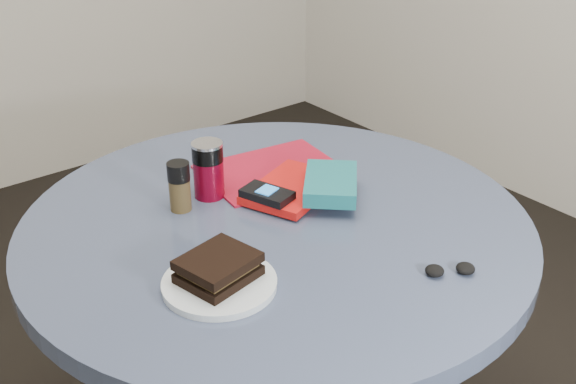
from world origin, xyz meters
TOP-DOWN VIEW (x-y plane):
  - table at (0.00, 0.00)m, footprint 1.00×1.00m
  - plate at (-0.21, -0.12)m, footprint 0.23×0.23m
  - sandwich at (-0.21, -0.11)m, footprint 0.14×0.12m
  - soda_can at (-0.05, 0.16)m, footprint 0.08×0.08m
  - pepper_grinder at (-0.12, 0.15)m, footprint 0.06×0.06m
  - magazine at (0.12, 0.17)m, footprint 0.32×0.26m
  - red_book at (0.09, 0.06)m, footprint 0.24×0.20m
  - novel at (0.14, -0.01)m, footprint 0.19×0.19m
  - mp3_player at (0.01, 0.05)m, footprint 0.09×0.11m
  - headphones at (0.12, -0.34)m, footprint 0.09×0.07m

SIDE VIEW (x-z plane):
  - table at x=0.00m, z-range 0.21..0.96m
  - magazine at x=0.12m, z-range 0.75..0.76m
  - plate at x=-0.21m, z-range 0.75..0.76m
  - headphones at x=0.12m, z-range 0.75..0.77m
  - red_book at x=0.09m, z-range 0.76..0.77m
  - mp3_player at x=0.01m, z-range 0.77..0.79m
  - sandwich at x=-0.21m, z-range 0.76..0.80m
  - novel at x=0.14m, z-range 0.77..0.80m
  - pepper_grinder at x=-0.12m, z-range 0.75..0.85m
  - soda_can at x=-0.05m, z-range 0.75..0.87m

